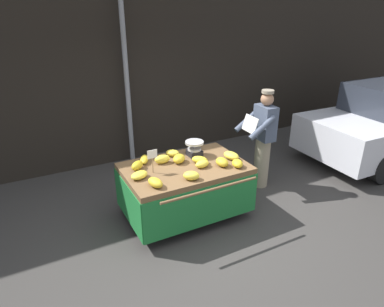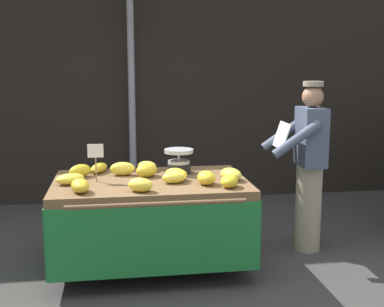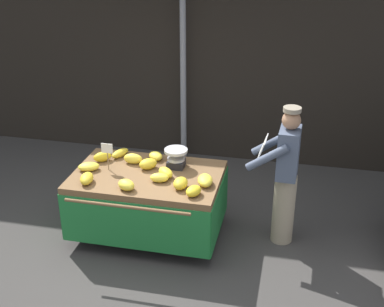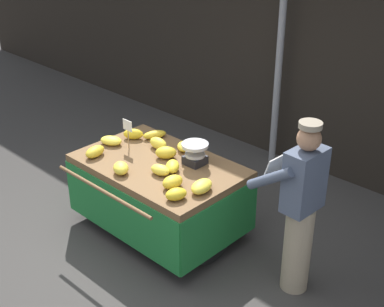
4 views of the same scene
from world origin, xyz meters
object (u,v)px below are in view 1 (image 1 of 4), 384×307
(banana_bunch_10, at_px, (139,175))
(vendor_person, at_px, (263,139))
(banana_bunch_3, at_px, (173,153))
(banana_bunch_1, at_px, (144,159))
(banana_bunch_5, at_px, (231,156))
(banana_bunch_12, at_px, (191,176))
(street_pole, at_px, (127,86))
(banana_bunch_4, at_px, (222,162))
(banana_bunch_8, at_px, (179,159))
(banana_bunch_9, at_px, (162,159))
(banana_bunch_11, at_px, (200,160))
(price_sign, at_px, (152,156))
(weighing_scale, at_px, (194,149))
(banana_cart, at_px, (185,179))
(banana_bunch_6, at_px, (202,164))
(banana_bunch_2, at_px, (237,163))
(banana_bunch_7, at_px, (155,183))
(banana_bunch_0, at_px, (137,165))

(banana_bunch_10, height_order, vendor_person, vendor_person)
(banana_bunch_3, height_order, vendor_person, vendor_person)
(banana_bunch_10, bearing_deg, banana_bunch_1, 62.24)
(banana_bunch_5, xyz_separation_m, banana_bunch_12, (-0.83, -0.30, 0.00))
(street_pole, height_order, banana_bunch_4, street_pole)
(banana_bunch_8, distance_m, banana_bunch_10, 0.71)
(banana_bunch_9, relative_size, vendor_person, 0.14)
(banana_bunch_8, height_order, banana_bunch_11, banana_bunch_8)
(price_sign, distance_m, banana_bunch_10, 0.31)
(weighing_scale, xyz_separation_m, banana_bunch_1, (-0.76, 0.13, -0.07))
(banana_cart, distance_m, banana_bunch_12, 0.51)
(banana_bunch_6, bearing_deg, weighing_scale, 76.99)
(price_sign, distance_m, banana_bunch_3, 0.65)
(banana_bunch_1, xyz_separation_m, banana_bunch_10, (-0.23, -0.44, 0.00))
(price_sign, bearing_deg, banana_bunch_5, -5.66)
(price_sign, relative_size, banana_bunch_1, 1.23)
(banana_bunch_11, bearing_deg, street_pole, 98.11)
(banana_bunch_2, xyz_separation_m, banana_bunch_11, (-0.41, 0.36, -0.00))
(banana_bunch_11, bearing_deg, banana_cart, 174.95)
(banana_bunch_11, bearing_deg, banana_bunch_4, -44.50)
(banana_cart, xyz_separation_m, banana_bunch_11, (0.23, -0.02, 0.27))
(banana_bunch_1, relative_size, banana_bunch_11, 1.18)
(banana_cart, height_order, weighing_scale, weighing_scale)
(price_sign, xyz_separation_m, banana_bunch_12, (0.37, -0.42, -0.19))
(banana_bunch_6, bearing_deg, banana_cart, 141.58)
(banana_bunch_2, distance_m, banana_bunch_4, 0.22)
(banana_bunch_11, height_order, banana_bunch_12, banana_bunch_12)
(banana_bunch_6, height_order, banana_bunch_8, banana_bunch_8)
(banana_bunch_7, xyz_separation_m, banana_bunch_10, (-0.10, 0.30, -0.01))
(banana_bunch_2, xyz_separation_m, banana_bunch_3, (-0.65, 0.78, -0.00))
(price_sign, height_order, banana_bunch_0, price_sign)
(banana_cart, relative_size, banana_bunch_5, 6.62)
(price_sign, relative_size, banana_bunch_5, 1.28)
(banana_bunch_7, bearing_deg, banana_bunch_4, 5.94)
(banana_cart, relative_size, weighing_scale, 6.30)
(banana_bunch_2, xyz_separation_m, vendor_person, (0.95, 0.61, -0.02))
(banana_bunch_2, relative_size, banana_bunch_9, 0.89)
(banana_cart, distance_m, banana_bunch_11, 0.36)
(banana_bunch_1, height_order, banana_bunch_12, banana_bunch_12)
(banana_bunch_8, bearing_deg, banana_bunch_9, 156.35)
(street_pole, relative_size, banana_bunch_5, 11.75)
(banana_bunch_8, bearing_deg, banana_bunch_10, -164.03)
(banana_bunch_1, height_order, banana_bunch_6, banana_bunch_6)
(banana_bunch_10, bearing_deg, banana_bunch_12, -30.63)
(banana_bunch_4, relative_size, vendor_person, 0.13)
(street_pole, bearing_deg, price_sign, -100.31)
(banana_bunch_0, xyz_separation_m, banana_bunch_5, (1.36, -0.32, -0.01))
(banana_bunch_10, bearing_deg, banana_cart, 4.91)
(banana_bunch_7, bearing_deg, banana_bunch_0, 93.73)
(price_sign, distance_m, banana_bunch_7, 0.43)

